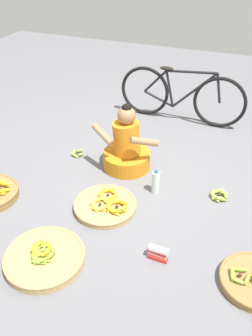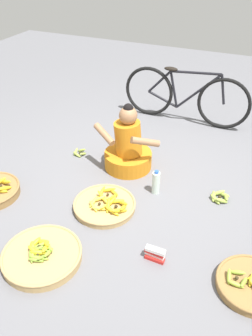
% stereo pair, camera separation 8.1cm
% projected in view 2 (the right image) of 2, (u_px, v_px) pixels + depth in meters
% --- Properties ---
extents(ground_plane, '(10.00, 10.00, 0.00)m').
position_uv_depth(ground_plane, '(134.00, 186.00, 3.58)').
color(ground_plane, slate).
extents(vendor_woman_front, '(0.74, 0.52, 0.75)m').
position_uv_depth(vendor_woman_front, '(128.00, 148.00, 3.73)').
color(vendor_woman_front, orange).
rests_on(vendor_woman_front, ground).
extents(bicycle_leaning, '(1.70, 0.08, 0.73)m').
position_uv_depth(bicycle_leaning, '(185.00, 96.00, 4.57)').
color(bicycle_leaning, black).
rests_on(bicycle_leaning, ground).
extents(banana_basket_front_center, '(0.59, 0.59, 0.14)m').
position_uv_depth(banana_basket_front_center, '(105.00, 205.00, 3.27)').
color(banana_basket_front_center, tan).
rests_on(banana_basket_front_center, ground).
extents(banana_basket_front_left, '(0.53, 0.53, 0.13)m').
position_uv_depth(banana_basket_front_left, '(252.00, 284.00, 2.54)').
color(banana_basket_front_left, olive).
rests_on(banana_basket_front_left, ground).
extents(banana_basket_back_center, '(0.64, 0.64, 0.15)m').
position_uv_depth(banana_basket_back_center, '(42.00, 255.00, 2.76)').
color(banana_basket_back_center, tan).
rests_on(banana_basket_back_center, ground).
extents(loose_bananas_front_right, '(0.15, 0.14, 0.07)m').
position_uv_depth(loose_bananas_front_right, '(79.00, 153.00, 4.05)').
color(loose_bananas_front_right, '#9EB747').
rests_on(loose_bananas_front_right, ground).
extents(loose_bananas_mid_left, '(0.20, 0.21, 0.09)m').
position_uv_depth(loose_bananas_mid_left, '(220.00, 197.00, 3.38)').
color(loose_bananas_mid_left, '#9EB747').
rests_on(loose_bananas_mid_left, ground).
extents(water_bottle, '(0.08, 0.08, 0.26)m').
position_uv_depth(water_bottle, '(156.00, 183.00, 3.42)').
color(water_bottle, silver).
rests_on(water_bottle, ground).
extents(packet_carton_stack, '(0.17, 0.08, 0.12)m').
position_uv_depth(packet_carton_stack, '(155.00, 254.00, 2.75)').
color(packet_carton_stack, red).
rests_on(packet_carton_stack, ground).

